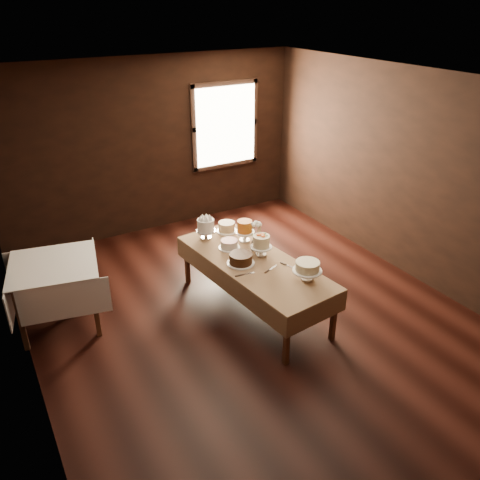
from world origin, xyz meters
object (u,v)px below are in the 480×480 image
object	(u,v)px
cake_server_e	(248,274)
flower_vase	(256,242)
cake_meringue	(206,229)
display_table	(254,265)
cake_speckled	(227,227)
side_table	(54,271)
cake_chocolate	(241,259)
cake_server_d	(259,246)
cake_server_b	(292,267)
cake_flowers	(261,246)
cake_lattice	(229,245)
cake_cream	(307,271)
cake_caramel	(245,232)
cake_server_c	(239,254)
cake_server_a	(273,267)

from	to	relation	value
cake_server_e	flower_vase	xyz separation A→B (m)	(0.45, 0.55, 0.06)
cake_meringue	cake_server_e	distance (m)	1.09
flower_vase	display_table	bearing A→B (deg)	-125.33
cake_speckled	flower_vase	world-z (taller)	cake_speckled
side_table	cake_chocolate	distance (m)	2.18
display_table	cake_server_d	world-z (taller)	cake_server_d
cake_server_b	cake_server_e	bearing A→B (deg)	-124.06
side_table	cake_flowers	world-z (taller)	cake_flowers
cake_meringue	cake_lattice	bearing A→B (deg)	-72.21
cake_lattice	cake_cream	xyz separation A→B (m)	(0.40, -1.10, 0.06)
cake_speckled	cake_server_e	bearing A→B (deg)	-106.22
cake_lattice	cake_chocolate	distance (m)	0.42
cake_caramel	cake_flowers	bearing A→B (deg)	-92.76
display_table	cake_server_e	xyz separation A→B (m)	(-0.22, -0.23, 0.05)
cake_speckled	cake_server_c	world-z (taller)	cake_speckled
cake_meringue	cake_flowers	world-z (taller)	cake_meringue
side_table	flower_vase	bearing A→B (deg)	-13.53
cake_server_e	cake_server_a	bearing A→B (deg)	3.69
cake_server_a	cake_server_e	distance (m)	0.33
cake_chocolate	cake_flowers	world-z (taller)	cake_flowers
cake_meringue	flower_vase	distance (m)	0.70
cake_cream	cake_flowers	bearing A→B (deg)	100.67
cake_flowers	cake_lattice	bearing A→B (deg)	125.73
cake_caramel	cake_chocolate	size ratio (longest dim) A/B	0.78
cake_caramel	cake_server_c	size ratio (longest dim) A/B	1.24
cake_server_b	cake_server_c	xyz separation A→B (m)	(-0.39, 0.59, 0.00)
cake_cream	cake_lattice	bearing A→B (deg)	109.74
display_table	cake_flowers	world-z (taller)	cake_flowers
cake_meringue	cake_lattice	world-z (taller)	cake_meringue
cake_server_c	cake_server_d	distance (m)	0.34
display_table	cake_server_e	size ratio (longest dim) A/B	9.65
cake_meringue	cake_server_d	xyz separation A→B (m)	(0.49, -0.55, -0.12)
cake_server_c	flower_vase	distance (m)	0.33
cake_meringue	flower_vase	size ratio (longest dim) A/B	2.16
side_table	cake_server_e	world-z (taller)	side_table
flower_vase	cake_server_a	bearing A→B (deg)	-101.73
cake_server_d	flower_vase	bearing A→B (deg)	115.99
cake_cream	cake_server_e	xyz separation A→B (m)	(-0.52, 0.43, -0.10)
side_table	cake_flowers	size ratio (longest dim) A/B	4.16
display_table	cake_caramel	size ratio (longest dim) A/B	7.79
cake_server_b	cake_server_c	bearing A→B (deg)	-167.25
side_table	cake_caramel	size ratio (longest dim) A/B	3.85
cake_chocolate	cake_server_a	size ratio (longest dim) A/B	1.60
cake_caramel	cake_server_b	distance (m)	0.90
cake_cream	cake_server_c	world-z (taller)	cake_cream
cake_server_a	cake_server_d	xyz separation A→B (m)	(0.15, 0.55, 0.00)
cake_speckled	cake_server_a	world-z (taller)	cake_speckled
cake_meringue	cake_server_a	distance (m)	1.16
side_table	cake_server_b	distance (m)	2.78
cake_meringue	flower_vase	world-z (taller)	cake_meringue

